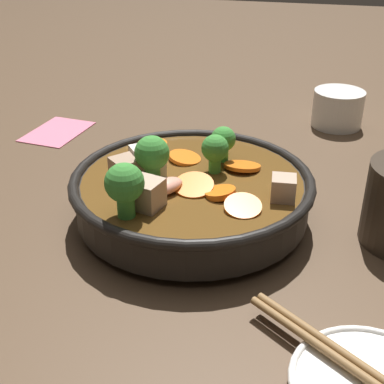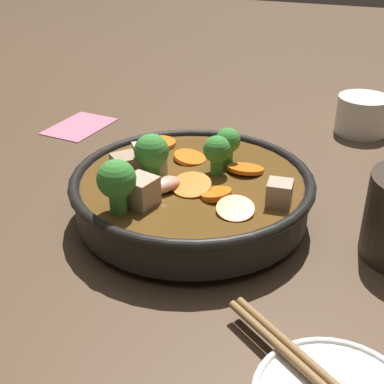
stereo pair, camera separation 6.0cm
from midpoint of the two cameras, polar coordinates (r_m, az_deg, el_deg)
name	(u,v)px [view 2 (the right image)]	position (r m, az deg, el deg)	size (l,w,h in m)	color
ground_plane	(192,218)	(0.62, 2.78, -2.89)	(3.00, 3.00, 0.00)	#4C3826
stirfry_bowl	(191,190)	(0.60, 2.73, 0.14)	(0.27, 0.27, 0.11)	black
tea_cup	(362,114)	(0.89, 19.59, 7.76)	(0.08, 0.08, 0.06)	white
napkin	(80,126)	(0.88, -10.01, 6.91)	(0.12, 0.09, 0.00)	#D16B84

